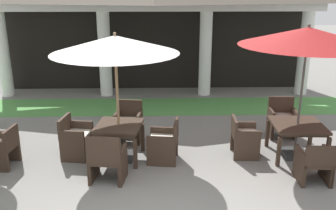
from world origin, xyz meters
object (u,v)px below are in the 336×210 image
object	(u,v)px
patio_chair_mid_left_east	(165,142)
patio_chair_mid_right_north	(282,119)
patio_chair_near_foreground_east	(1,148)
patio_umbrella_mid_left	(115,46)
patio_chair_mid_left_north	(129,123)
patio_chair_mid_left_west	(75,137)
patio_chair_mid_right_west	(244,137)
patio_chair_mid_right_south	(315,163)
patio_table_mid_left	(119,129)
patio_umbrella_mid_right	(308,38)
patio_table_mid_right	(297,128)
patio_chair_mid_left_south	(107,160)

from	to	relation	value
patio_chair_mid_left_east	patio_chair_mid_right_north	size ratio (longest dim) A/B	0.95
patio_chair_near_foreground_east	patio_chair_mid_right_north	world-z (taller)	patio_chair_mid_right_north
patio_chair_near_foreground_east	patio_umbrella_mid_left	bearing A→B (deg)	-77.07
patio_chair_near_foreground_east	patio_chair_mid_right_north	size ratio (longest dim) A/B	0.88
patio_chair_mid_left_north	patio_umbrella_mid_left	bearing A→B (deg)	90.00
patio_chair_mid_left_west	patio_chair_mid_right_west	world-z (taller)	patio_chair_mid_left_west
patio_chair_near_foreground_east	patio_chair_mid_left_west	xyz separation A→B (m)	(1.35, 0.40, 0.03)
patio_chair_near_foreground_east	patio_chair_mid_right_south	distance (m)	5.87
patio_chair_near_foreground_east	patio_table_mid_left	xyz separation A→B (m)	(2.26, 0.27, 0.25)
patio_umbrella_mid_right	patio_table_mid_right	bearing A→B (deg)	90.00
patio_chair_mid_left_south	patio_umbrella_mid_right	size ratio (longest dim) A/B	0.35
patio_chair_near_foreground_east	patio_chair_mid_left_east	distance (m)	3.18
patio_chair_near_foreground_east	patio_table_mid_right	xyz separation A→B (m)	(5.88, 0.30, 0.23)
patio_chair_mid_left_east	patio_umbrella_mid_right	distance (m)	3.39
patio_umbrella_mid_right	patio_chair_mid_left_west	bearing A→B (deg)	178.79
patio_umbrella_mid_left	patio_chair_mid_right_north	bearing A→B (deg)	16.74
patio_chair_mid_left_east	patio_chair_mid_right_south	distance (m)	2.80
patio_table_mid_right	patio_chair_mid_right_south	xyz separation A→B (m)	(-0.06, -1.07, -0.24)
patio_table_mid_left	patio_umbrella_mid_left	bearing A→B (deg)	104.04
patio_umbrella_mid_right	patio_chair_mid_right_south	size ratio (longest dim) A/B	3.39
patio_chair_mid_left_north	patio_table_mid_left	bearing A→B (deg)	90.00
patio_chair_mid_left_south	patio_chair_mid_left_east	world-z (taller)	patio_chair_mid_left_south
patio_chair_mid_left_east	patio_chair_mid_left_west	bearing A→B (deg)	90.00
patio_chair_mid_left_west	patio_umbrella_mid_right	bearing A→B (deg)	96.52
patio_chair_near_foreground_east	patio_chair_mid_right_west	bearing A→B (deg)	-79.73
patio_umbrella_mid_right	patio_chair_mid_right_north	size ratio (longest dim) A/B	2.99
patio_chair_mid_left_west	patio_chair_mid_left_east	bearing A→B (deg)	90.00
patio_chair_mid_left_west	patio_chair_mid_right_south	xyz separation A→B (m)	(4.48, -1.17, -0.04)
patio_table_mid_right	patio_chair_mid_left_south	bearing A→B (deg)	-165.80
patio_umbrella_mid_left	patio_chair_mid_left_west	world-z (taller)	patio_umbrella_mid_left
patio_chair_mid_left_west	patio_umbrella_mid_right	world-z (taller)	patio_umbrella_mid_right
patio_chair_near_foreground_east	patio_table_mid_left	bearing A→B (deg)	-77.07
patio_umbrella_mid_left	patio_umbrella_mid_right	distance (m)	3.62
patio_table_mid_left	patio_umbrella_mid_left	size ratio (longest dim) A/B	0.39
patio_chair_mid_right_north	patio_table_mid_right	bearing A→B (deg)	90.00
patio_chair_mid_right_west	patio_chair_mid_left_north	bearing A→B (deg)	-105.94
patio_umbrella_mid_left	patio_chair_mid_left_east	world-z (taller)	patio_umbrella_mid_left
patio_chair_mid_left_west	patio_chair_mid_right_south	distance (m)	4.63
patio_table_mid_left	patio_chair_mid_right_west	xyz separation A→B (m)	(2.55, 0.08, -0.23)
patio_table_mid_left	patio_chair_mid_left_north	world-z (taller)	patio_chair_mid_left_north
patio_chair_mid_right_west	patio_chair_mid_left_east	bearing A→B (deg)	-79.79
patio_table_mid_right	patio_chair_mid_right_south	world-z (taller)	patio_chair_mid_right_south
patio_umbrella_mid_left	patio_chair_mid_left_east	distance (m)	2.12
patio_chair_mid_left_north	patio_umbrella_mid_right	world-z (taller)	patio_umbrella_mid_right
patio_table_mid_left	patio_chair_mid_right_north	bearing A→B (deg)	16.74
patio_chair_mid_left_south	patio_chair_mid_right_west	xyz separation A→B (m)	(2.67, 1.00, -0.02)
patio_umbrella_mid_right	patio_table_mid_left	bearing A→B (deg)	-179.56
patio_table_mid_left	patio_chair_mid_right_west	distance (m)	2.56
patio_table_mid_right	patio_chair_mid_right_south	distance (m)	1.10
patio_chair_near_foreground_east	patio_chair_mid_left_east	xyz separation A→B (m)	(3.17, 0.15, 0.01)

